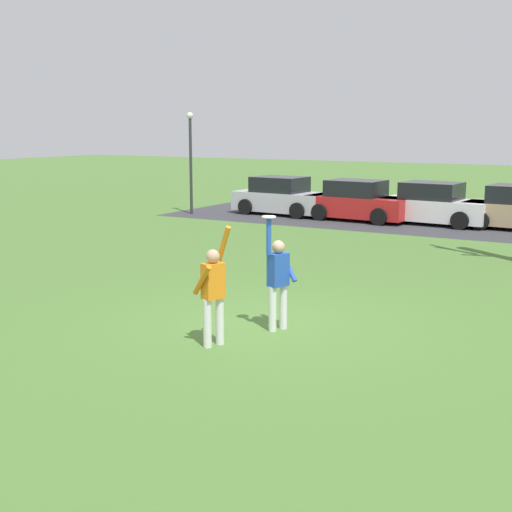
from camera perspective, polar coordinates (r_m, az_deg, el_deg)
The scene contains 9 objects.
ground_plane at distance 12.88m, azimuth 0.90°, elevation -5.72°, with size 120.00×120.00×0.00m, color #4C7533.
person_catcher at distance 12.32m, azimuth 1.85°, elevation -1.77°, with size 0.48×0.59×2.08m.
person_defender at distance 11.44m, azimuth -3.57°, elevation -2.76°, with size 0.57×0.64×2.04m.
frisbee_disc at distance 11.98m, azimuth 1.08°, elevation 3.28°, with size 0.24×0.24×0.02m, color white.
parked_car_silver at distance 29.12m, azimuth 2.16°, elevation 4.90°, with size 4.22×2.26×1.59m.
parked_car_red at distance 27.52m, azimuth 8.48°, elevation 4.46°, with size 4.22×2.26×1.59m.
parked_car_white at distance 26.99m, azimuth 14.56°, elevation 4.12°, with size 4.22×2.26×1.59m.
parking_strip at distance 27.02m, azimuth 14.84°, elevation 2.56°, with size 22.01×6.40×0.01m, color #38383D.
lamppost_by_lot at distance 29.27m, azimuth -5.46°, elevation 8.54°, with size 0.28×0.28×4.26m.
Camera 1 is at (5.99, -10.81, 3.62)m, focal length 48.15 mm.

